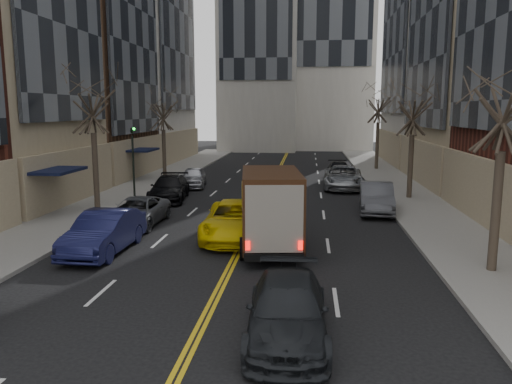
% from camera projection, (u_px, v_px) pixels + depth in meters
% --- Properties ---
extents(sidewalk_left, '(4.00, 66.00, 0.15)m').
position_uv_depth(sidewalk_left, '(137.00, 189.00, 34.21)').
color(sidewalk_left, slate).
rests_on(sidewalk_left, ground).
extents(sidewalk_right, '(4.00, 66.00, 0.15)m').
position_uv_depth(sidewalk_right, '(406.00, 193.00, 32.36)').
color(sidewalk_right, slate).
rests_on(sidewalk_right, ground).
extents(tree_lf_mid, '(3.20, 3.20, 8.91)m').
position_uv_depth(tree_lf_mid, '(91.00, 87.00, 26.25)').
color(tree_lf_mid, '#382D23').
rests_on(tree_lf_mid, sidewalk_left).
extents(tree_lf_far, '(3.20, 3.20, 8.12)m').
position_uv_depth(tree_lf_far, '(163.00, 102.00, 39.10)').
color(tree_lf_far, '#382D23').
rests_on(tree_lf_far, sidewalk_left).
extents(tree_rt_near, '(3.20, 3.20, 8.71)m').
position_uv_depth(tree_rt_near, '(507.00, 77.00, 15.64)').
color(tree_rt_near, '#382D23').
rests_on(tree_rt_near, sidewalk_right).
extents(tree_rt_mid, '(3.20, 3.20, 8.32)m').
position_uv_depth(tree_rt_mid, '(414.00, 97.00, 29.42)').
color(tree_rt_mid, '#382D23').
rests_on(tree_rt_mid, sidewalk_right).
extents(tree_rt_far, '(3.20, 3.20, 9.11)m').
position_uv_depth(tree_rt_far, '(379.00, 94.00, 44.04)').
color(tree_rt_far, '#382D23').
rests_on(tree_rt_far, sidewalk_right).
extents(traffic_signal, '(0.29, 0.26, 4.70)m').
position_uv_depth(traffic_signal, '(133.00, 156.00, 28.68)').
color(traffic_signal, black).
rests_on(traffic_signal, sidewalk_left).
extents(ups_truck, '(2.87, 5.94, 3.13)m').
position_uv_depth(ups_truck, '(270.00, 209.00, 19.49)').
color(ups_truck, black).
rests_on(ups_truck, ground).
extents(observer_sedan, '(2.05, 4.77, 1.37)m').
position_uv_depth(observer_sedan, '(288.00, 310.00, 11.97)').
color(observer_sedan, black).
rests_on(observer_sedan, ground).
extents(taxi, '(2.90, 5.76, 1.56)m').
position_uv_depth(taxi, '(235.00, 220.00, 21.23)').
color(taxi, yellow).
rests_on(taxi, ground).
extents(pedestrian, '(0.44, 0.64, 1.72)m').
position_uv_depth(pedestrian, '(265.00, 235.00, 18.37)').
color(pedestrian, black).
rests_on(pedestrian, ground).
extents(parked_lf_b, '(1.79, 4.87, 1.59)m').
position_uv_depth(parked_lf_b, '(104.00, 232.00, 19.09)').
color(parked_lf_b, '#13153C').
rests_on(parked_lf_b, ground).
extents(parked_lf_c, '(2.23, 4.74, 1.31)m').
position_uv_depth(parked_lf_c, '(137.00, 212.00, 23.55)').
color(parked_lf_c, '#505258').
rests_on(parked_lf_c, ground).
extents(parked_lf_d, '(2.63, 5.25, 1.46)m').
position_uv_depth(parked_lf_d, '(169.00, 188.00, 30.14)').
color(parked_lf_d, black).
rests_on(parked_lf_d, ground).
extents(parked_lf_e, '(2.19, 4.31, 1.40)m').
position_uv_depth(parked_lf_e, '(193.00, 177.00, 35.24)').
color(parked_lf_e, '#AFB0B7').
rests_on(parked_lf_e, ground).
extents(parked_rt_a, '(2.07, 4.93, 1.58)m').
position_uv_depth(parked_rt_a, '(376.00, 198.00, 26.55)').
color(parked_rt_a, '#46474D').
rests_on(parked_rt_a, ground).
extents(parked_rt_b, '(2.83, 5.76, 1.57)m').
position_uv_depth(parked_rt_b, '(343.00, 177.00, 34.56)').
color(parked_rt_b, '#989B9F').
rests_on(parked_rt_b, ground).
extents(parked_rt_c, '(1.85, 4.54, 1.32)m').
position_uv_depth(parked_rt_c, '(339.00, 170.00, 39.70)').
color(parked_rt_c, black).
rests_on(parked_rt_c, ground).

